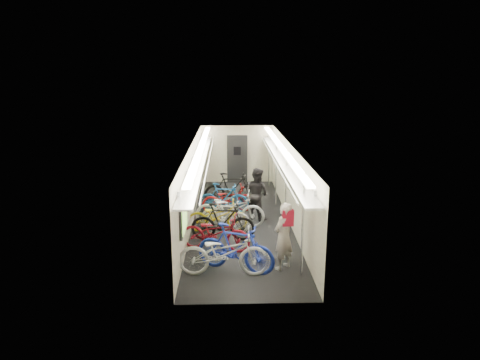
{
  "coord_description": "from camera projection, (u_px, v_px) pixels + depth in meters",
  "views": [
    {
      "loc": [
        -0.41,
        -12.7,
        4.47
      ],
      "look_at": [
        -0.01,
        0.66,
        1.15
      ],
      "focal_mm": 32.0,
      "sensor_mm": 36.0,
      "label": 1
    }
  ],
  "objects": [
    {
      "name": "passenger_mid",
      "position": [
        257.0,
        194.0,
        13.42
      ],
      "size": [
        1.01,
        1.0,
        1.65
      ],
      "primitive_type": "imported",
      "rotation": [
        0.0,
        0.0,
        2.37
      ],
      "color": "black",
      "rests_on": "ground"
    },
    {
      "name": "passenger_near",
      "position": [
        283.0,
        236.0,
        9.93
      ],
      "size": [
        0.69,
        0.69,
        1.62
      ],
      "primitive_type": "imported",
      "rotation": [
        0.0,
        0.0,
        3.92
      ],
      "color": "gray",
      "rests_on": "ground"
    },
    {
      "name": "bicycle_1",
      "position": [
        235.0,
        248.0,
        9.85
      ],
      "size": [
        1.96,
        1.25,
        1.15
      ],
      "primitive_type": "imported",
      "rotation": [
        0.0,
        0.0,
        1.17
      ],
      "color": "#1B2EA5",
      "rests_on": "ground"
    },
    {
      "name": "bicycle_6",
      "position": [
        230.0,
        209.0,
        12.75
      ],
      "size": [
        2.14,
        0.94,
        1.09
      ],
      "primitive_type": "imported",
      "rotation": [
        0.0,
        0.0,
        1.46
      ],
      "color": "#BBBBC0",
      "rests_on": "ground"
    },
    {
      "name": "bicycle_4",
      "position": [
        217.0,
        216.0,
        12.41
      ],
      "size": [
        1.76,
        0.63,
        0.92
      ],
      "primitive_type": "imported",
      "rotation": [
        0.0,
        0.0,
        1.58
      ],
      "color": "gold",
      "rests_on": "ground"
    },
    {
      "name": "bicycle_3",
      "position": [
        223.0,
        222.0,
        11.7
      ],
      "size": [
        1.8,
        0.64,
        1.06
      ],
      "primitive_type": "imported",
      "rotation": [
        0.0,
        0.0,
        1.49
      ],
      "color": "black",
      "rests_on": "ground"
    },
    {
      "name": "bicycle_0",
      "position": [
        224.0,
        253.0,
        9.65
      ],
      "size": [
        2.11,
        0.81,
        1.1
      ],
      "primitive_type": "imported",
      "rotation": [
        0.0,
        0.0,
        1.53
      ],
      "color": "silver",
      "rests_on": "ground"
    },
    {
      "name": "bicycle_2",
      "position": [
        216.0,
        233.0,
        11.05
      ],
      "size": [
        1.95,
        1.11,
        0.97
      ],
      "primitive_type": "imported",
      "rotation": [
        0.0,
        0.0,
        1.3
      ],
      "color": "maroon",
      "rests_on": "ground"
    },
    {
      "name": "bicycle_7",
      "position": [
        224.0,
        198.0,
        14.06
      ],
      "size": [
        1.72,
        0.7,
        1.0
      ],
      "primitive_type": "imported",
      "rotation": [
        0.0,
        0.0,
        1.43
      ],
      "color": "#185594",
      "rests_on": "ground"
    },
    {
      "name": "train_car_shell",
      "position": [
        229.0,
        164.0,
        13.69
      ],
      "size": [
        10.0,
        10.0,
        10.0
      ],
      "color": "black",
      "rests_on": "ground"
    },
    {
      "name": "backpack",
      "position": [
        288.0,
        218.0,
        9.76
      ],
      "size": [
        0.27,
        0.16,
        0.38
      ],
      "primitive_type": "cube",
      "rotation": [
        0.0,
        0.0,
        0.07
      ],
      "color": "#A31026",
      "rests_on": "passenger_near"
    },
    {
      "name": "bicycle_5",
      "position": [
        225.0,
        215.0,
        12.46
      ],
      "size": [
        1.6,
        0.98,
        0.93
      ],
      "primitive_type": "imported",
      "rotation": [
        0.0,
        0.0,
        1.19
      ],
      "color": "silver",
      "rests_on": "ground"
    },
    {
      "name": "bicycle_8",
      "position": [
        228.0,
        199.0,
        14.12
      ],
      "size": [
        1.82,
        0.91,
        0.91
      ],
      "primitive_type": "imported",
      "rotation": [
        0.0,
        0.0,
        1.75
      ],
      "color": "maroon",
      "rests_on": "ground"
    },
    {
      "name": "bicycle_9",
      "position": [
        232.0,
        189.0,
        14.84
      ],
      "size": [
        1.95,
        0.57,
        1.17
      ],
      "primitive_type": "imported",
      "rotation": [
        0.0,
        0.0,
        1.58
      ],
      "color": "black",
      "rests_on": "ground"
    }
  ]
}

